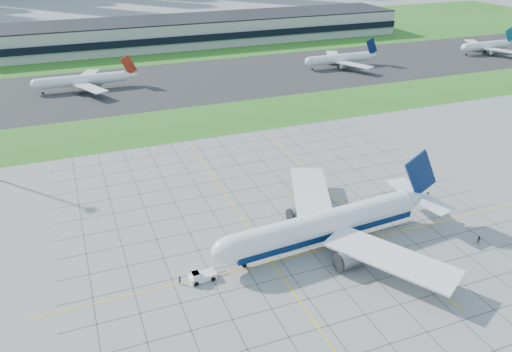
{
  "coord_description": "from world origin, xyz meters",
  "views": [
    {
      "loc": [
        -46.04,
        -84.5,
        66.11
      ],
      "look_at": [
        -2.96,
        25.65,
        7.0
      ],
      "focal_mm": 35.0,
      "sensor_mm": 36.0,
      "label": 1
    }
  ],
  "objects_px": {
    "distant_jet_2": "(340,59)",
    "pushback_tug": "(201,276)",
    "distant_jet_3": "(486,46)",
    "distant_jet_1": "(83,80)",
    "crew_far": "(479,240)",
    "crew_near": "(180,280)",
    "airliner": "(327,225)"
  },
  "relations": [
    {
      "from": "distant_jet_2",
      "to": "pushback_tug",
      "type": "bearing_deg",
      "value": -128.71
    },
    {
      "from": "distant_jet_2",
      "to": "distant_jet_3",
      "type": "distance_m",
      "value": 95.58
    },
    {
      "from": "distant_jet_3",
      "to": "distant_jet_1",
      "type": "bearing_deg",
      "value": 177.63
    },
    {
      "from": "distant_jet_1",
      "to": "crew_far",
      "type": "bearing_deg",
      "value": -64.78
    },
    {
      "from": "pushback_tug",
      "to": "distant_jet_3",
      "type": "height_order",
      "value": "distant_jet_3"
    },
    {
      "from": "crew_near",
      "to": "distant_jet_3",
      "type": "xyz_separation_m",
      "value": [
        216.27,
        141.63,
        3.54
      ]
    },
    {
      "from": "distant_jet_1",
      "to": "crew_near",
      "type": "bearing_deg",
      "value": -87.05
    },
    {
      "from": "airliner",
      "to": "crew_near",
      "type": "relative_size",
      "value": 32.04
    },
    {
      "from": "crew_far",
      "to": "distant_jet_2",
      "type": "relative_size",
      "value": 0.04
    },
    {
      "from": "crew_near",
      "to": "airliner",
      "type": "bearing_deg",
      "value": -42.96
    },
    {
      "from": "pushback_tug",
      "to": "crew_far",
      "type": "distance_m",
      "value": 64.84
    },
    {
      "from": "distant_jet_2",
      "to": "distant_jet_3",
      "type": "bearing_deg",
      "value": -1.77
    },
    {
      "from": "distant_jet_3",
      "to": "crew_near",
      "type": "bearing_deg",
      "value": -146.78
    },
    {
      "from": "airliner",
      "to": "crew_near",
      "type": "height_order",
      "value": "airliner"
    },
    {
      "from": "airliner",
      "to": "crew_near",
      "type": "distance_m",
      "value": 35.36
    },
    {
      "from": "distant_jet_3",
      "to": "airliner",
      "type": "bearing_deg",
      "value": -142.39
    },
    {
      "from": "pushback_tug",
      "to": "distant_jet_1",
      "type": "bearing_deg",
      "value": 90.34
    },
    {
      "from": "distant_jet_1",
      "to": "airliner",
      "type": "bearing_deg",
      "value": -73.95
    },
    {
      "from": "airliner",
      "to": "pushback_tug",
      "type": "relative_size",
      "value": 7.37
    },
    {
      "from": "airliner",
      "to": "distant_jet_1",
      "type": "xyz_separation_m",
      "value": [
        -42.83,
        148.85,
        -0.68
      ]
    },
    {
      "from": "airliner",
      "to": "pushback_tug",
      "type": "bearing_deg",
      "value": -179.44
    },
    {
      "from": "airliner",
      "to": "distant_jet_3",
      "type": "bearing_deg",
      "value": 33.34
    },
    {
      "from": "distant_jet_1",
      "to": "distant_jet_3",
      "type": "bearing_deg",
      "value": -2.37
    },
    {
      "from": "distant_jet_1",
      "to": "distant_jet_3",
      "type": "distance_m",
      "value": 224.24
    },
    {
      "from": "airliner",
      "to": "distant_jet_2",
      "type": "relative_size",
      "value": 1.42
    },
    {
      "from": "pushback_tug",
      "to": "distant_jet_2",
      "type": "xyz_separation_m",
      "value": [
        116.32,
        145.12,
        3.48
      ]
    },
    {
      "from": "distant_jet_3",
      "to": "pushback_tug",
      "type": "bearing_deg",
      "value": -146.13
    },
    {
      "from": "crew_far",
      "to": "pushback_tug",
      "type": "bearing_deg",
      "value": -151.87
    },
    {
      "from": "airliner",
      "to": "distant_jet_3",
      "type": "distance_m",
      "value": 228.75
    },
    {
      "from": "pushback_tug",
      "to": "crew_far",
      "type": "relative_size",
      "value": 4.3
    },
    {
      "from": "crew_near",
      "to": "crew_far",
      "type": "distance_m",
      "value": 69.29
    },
    {
      "from": "crew_far",
      "to": "distant_jet_3",
      "type": "distance_m",
      "value": 212.47
    }
  ]
}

